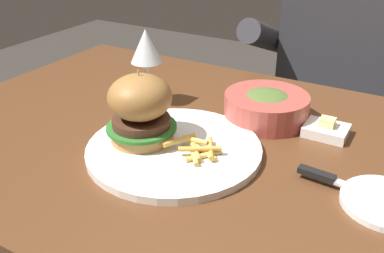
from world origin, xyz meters
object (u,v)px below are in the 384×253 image
object	(u,v)px
main_plate	(174,149)
table_knife	(353,187)
diner_person	(336,109)
butter_dish	(326,130)
wine_glass	(146,49)
soup_bowl	(266,106)
burger_sandwich	(140,108)

from	to	relation	value
main_plate	table_knife	size ratio (longest dim) A/B	1.45
main_plate	diner_person	distance (m)	0.77
main_plate	butter_dish	size ratio (longest dim) A/B	3.89
butter_dish	wine_glass	bearing A→B (deg)	-173.26
wine_glass	soup_bowl	size ratio (longest dim) A/B	0.98
soup_bowl	diner_person	size ratio (longest dim) A/B	0.15
wine_glass	diner_person	xyz separation A→B (m)	(0.31, 0.58, -0.30)
burger_sandwich	wine_glass	distance (m)	0.20
wine_glass	butter_dish	bearing A→B (deg)	6.74
main_plate	burger_sandwich	world-z (taller)	burger_sandwich
butter_dish	soup_bowl	distance (m)	0.13
wine_glass	butter_dish	world-z (taller)	wine_glass
diner_person	table_knife	bearing A→B (deg)	-77.25
table_knife	soup_bowl	world-z (taller)	soup_bowl
soup_bowl	main_plate	bearing A→B (deg)	-114.60
table_knife	butter_dish	world-z (taller)	butter_dish
soup_bowl	wine_glass	bearing A→B (deg)	-168.88
main_plate	soup_bowl	size ratio (longest dim) A/B	1.82
table_knife	wine_glass	bearing A→B (deg)	164.96
main_plate	diner_person	xyz separation A→B (m)	(0.15, 0.74, -0.18)
burger_sandwich	soup_bowl	xyz separation A→B (m)	(0.16, 0.22, -0.05)
wine_glass	diner_person	distance (m)	0.72
table_knife	main_plate	bearing A→B (deg)	-174.51
main_plate	soup_bowl	world-z (taller)	soup_bowl
burger_sandwich	table_knife	bearing A→B (deg)	5.82
main_plate	wine_glass	size ratio (longest dim) A/B	1.86
soup_bowl	butter_dish	bearing A→B (deg)	-2.43
wine_glass	diner_person	size ratio (longest dim) A/B	0.14
burger_sandwich	table_knife	xyz separation A→B (m)	(0.37, 0.04, -0.06)
table_knife	soup_bowl	distance (m)	0.28
main_plate	butter_dish	xyz separation A→B (m)	(0.22, 0.20, 0.00)
main_plate	wine_glass	bearing A→B (deg)	136.58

